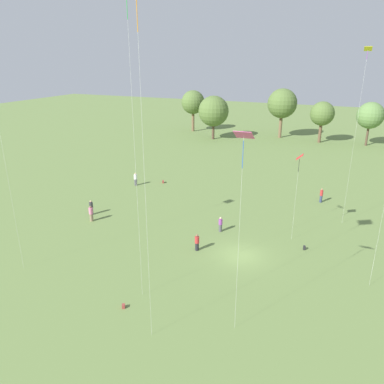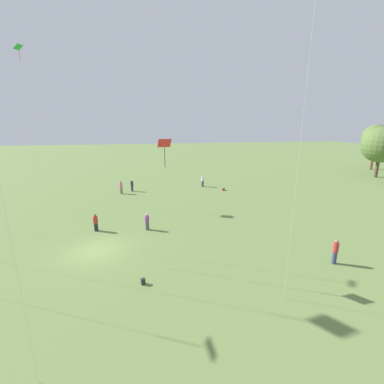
{
  "view_description": "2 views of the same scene",
  "coord_description": "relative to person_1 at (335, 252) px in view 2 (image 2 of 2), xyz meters",
  "views": [
    {
      "loc": [
        8.06,
        -29.9,
        17.48
      ],
      "look_at": [
        -6.48,
        3.65,
        4.14
      ],
      "focal_mm": 35.0,
      "sensor_mm": 36.0,
      "label": 1
    },
    {
      "loc": [
        19.73,
        3.73,
        9.68
      ],
      "look_at": [
        -5.16,
        8.78,
        3.02
      ],
      "focal_mm": 24.0,
      "sensor_mm": 36.0,
      "label": 2
    }
  ],
  "objects": [
    {
      "name": "kite_9",
      "position": [
        -22.39,
        -26.62,
        16.33
      ],
      "size": [
        1.04,
        0.95,
        18.75
      ],
      "rotation": [
        0.0,
        0.0,
        5.1
      ],
      "color": "green",
      "rests_on": "ground_plane"
    },
    {
      "name": "person_7",
      "position": [
        -9.59,
        -17.7,
        -0.11
      ],
      "size": [
        0.54,
        0.54,
        1.67
      ],
      "rotation": [
        0.0,
        0.0,
        1.9
      ],
      "color": "#232328",
      "rests_on": "ground_plane"
    },
    {
      "name": "ground_plane",
      "position": [
        -5.5,
        -17.05,
        -0.93
      ],
      "size": [
        240.0,
        240.0,
        0.0
      ],
      "primitive_type": "plane",
      "color": "olive"
    },
    {
      "name": "tree_1",
      "position": [
        -25.92,
        30.58,
        5.2
      ],
      "size": [
        6.6,
        6.6,
        9.45
      ],
      "color": "brown",
      "rests_on": "ground_plane"
    },
    {
      "name": "picnic_bag_0",
      "position": [
        -21.91,
        -1.12,
        -0.75
      ],
      "size": [
        0.42,
        0.5,
        0.37
      ],
      "rotation": [
        0.0,
        0.0,
        2.07
      ],
      "color": "#933833",
      "rests_on": "ground_plane"
    },
    {
      "name": "person_2",
      "position": [
        -25.0,
        -3.61,
        -0.02
      ],
      "size": [
        0.65,
        0.65,
        1.85
      ],
      "rotation": [
        0.0,
        0.0,
        0.86
      ],
      "color": "#4C4C51",
      "rests_on": "ground_plane"
    },
    {
      "name": "person_3",
      "position": [
        -23.05,
        -16.22,
        -0.02
      ],
      "size": [
        0.57,
        0.57,
        1.84
      ],
      "rotation": [
        0.0,
        0.0,
        1.24
      ],
      "color": "#847056",
      "rests_on": "ground_plane"
    },
    {
      "name": "person_4",
      "position": [
        -8.9,
        -12.97,
        -0.12
      ],
      "size": [
        0.56,
        0.56,
        1.64
      ],
      "rotation": [
        0.0,
        0.0,
        0.53
      ],
      "color": "#4C4C51",
      "rests_on": "ground_plane"
    },
    {
      "name": "person_6",
      "position": [
        -24.19,
        -14.7,
        -0.06
      ],
      "size": [
        0.5,
        0.5,
        1.76
      ],
      "rotation": [
        0.0,
        0.0,
        6.09
      ],
      "color": "#333D5B",
      "rests_on": "ground_plane"
    },
    {
      "name": "picnic_bag_1",
      "position": [
        -0.19,
        -13.52,
        -0.73
      ],
      "size": [
        0.27,
        0.3,
        0.4
      ],
      "rotation": [
        0.0,
        0.0,
        1.93
      ],
      "color": "#262628",
      "rests_on": "ground_plane"
    },
    {
      "name": "kite_4",
      "position": [
        -1.68,
        -11.81,
        7.29
      ],
      "size": [
        0.68,
        0.84,
        8.86
      ],
      "rotation": [
        0.0,
        0.0,
        4.0
      ],
      "color": "red",
      "rests_on": "ground_plane"
    },
    {
      "name": "tree_0",
      "position": [
        -33.69,
        37.35,
        6.01
      ],
      "size": [
        5.59,
        5.59,
        9.79
      ],
      "color": "brown",
      "rests_on": "ground_plane"
    },
    {
      "name": "person_1",
      "position": [
        0.0,
        0.0,
        0.0
      ],
      "size": [
        0.53,
        0.53,
        1.85
      ],
      "rotation": [
        0.0,
        0.0,
        3.94
      ],
      "color": "#333D5B",
      "rests_on": "ground_plane"
    }
  ]
}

